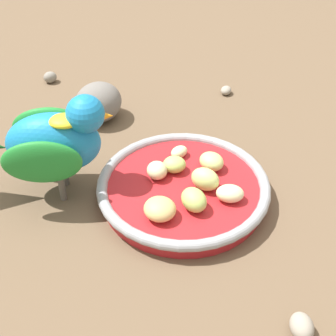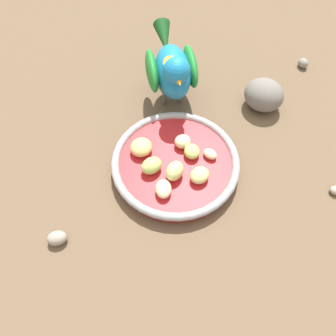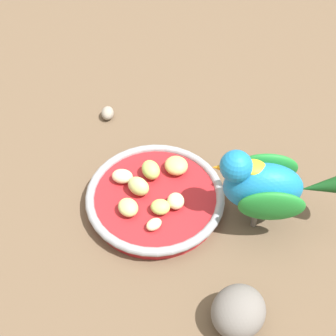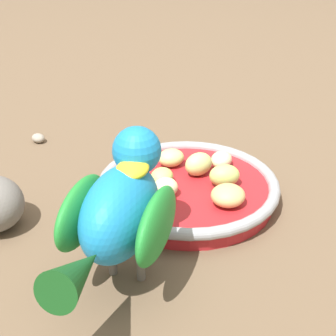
# 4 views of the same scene
# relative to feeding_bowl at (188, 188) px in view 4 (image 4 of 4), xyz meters

# --- Properties ---
(ground_plane) EXTENTS (4.00, 4.00, 0.00)m
(ground_plane) POSITION_rel_feeding_bowl_xyz_m (-0.01, 0.03, -0.02)
(ground_plane) COLOR brown
(feeding_bowl) EXTENTS (0.22, 0.22, 0.03)m
(feeding_bowl) POSITION_rel_feeding_bowl_xyz_m (0.00, 0.00, 0.00)
(feeding_bowl) COLOR #AD1E23
(feeding_bowl) RESTS_ON ground_plane
(apple_piece_0) EXTENTS (0.04, 0.04, 0.02)m
(apple_piece_0) POSITION_rel_feeding_bowl_xyz_m (0.04, -0.01, 0.02)
(apple_piece_0) COLOR beige
(apple_piece_0) RESTS_ON feeding_bowl
(apple_piece_1) EXTENTS (0.04, 0.04, 0.03)m
(apple_piece_1) POSITION_rel_feeding_bowl_xyz_m (-0.03, -0.00, 0.02)
(apple_piece_1) COLOR #C6D17A
(apple_piece_1) RESTS_ON feeding_bowl
(apple_piece_2) EXTENTS (0.04, 0.03, 0.02)m
(apple_piece_2) POSITION_rel_feeding_bowl_xyz_m (-0.06, 0.01, 0.02)
(apple_piece_2) COLOR beige
(apple_piece_2) RESTS_ON feeding_bowl
(apple_piece_3) EXTENTS (0.04, 0.03, 0.02)m
(apple_piece_3) POSITION_rel_feeding_bowl_xyz_m (0.02, -0.02, 0.02)
(apple_piece_3) COLOR #B2CC66
(apple_piece_3) RESTS_ON feeding_bowl
(apple_piece_4) EXTENTS (0.03, 0.03, 0.01)m
(apple_piece_4) POSITION_rel_feeding_bowl_xyz_m (0.02, -0.06, 0.01)
(apple_piece_4) COLOR beige
(apple_piece_4) RESTS_ON feeding_bowl
(apple_piece_5) EXTENTS (0.04, 0.04, 0.03)m
(apple_piece_5) POSITION_rel_feeding_bowl_xyz_m (-0.02, 0.04, 0.02)
(apple_piece_5) COLOR #B2CC66
(apple_piece_5) RESTS_ON feeding_bowl
(apple_piece_6) EXTENTS (0.04, 0.04, 0.02)m
(apple_piece_6) POSITION_rel_feeding_bowl_xyz_m (-0.03, -0.04, 0.02)
(apple_piece_6) COLOR #C6D17A
(apple_piece_6) RESTS_ON feeding_bowl
(apple_piece_7) EXTENTS (0.05, 0.05, 0.02)m
(apple_piece_7) POSITION_rel_feeding_bowl_xyz_m (0.01, 0.06, 0.02)
(apple_piece_7) COLOR tan
(apple_piece_7) RESTS_ON feeding_bowl
(parrot) EXTENTS (0.20, 0.11, 0.14)m
(parrot) POSITION_rel_feeding_bowl_xyz_m (0.16, 0.03, 0.06)
(parrot) COLOR #59544C
(parrot) RESTS_ON ground_plane
(pebble_0) EXTENTS (0.02, 0.02, 0.01)m
(pebble_0) POSITION_rel_feeding_bowl_xyz_m (-0.00, -0.27, -0.01)
(pebble_0) COLOR gray
(pebble_0) RESTS_ON ground_plane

